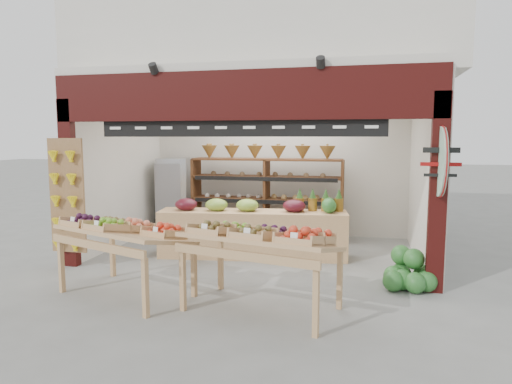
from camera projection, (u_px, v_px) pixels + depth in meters
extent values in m
plane|color=slate|center=(253.00, 259.00, 7.77)|extent=(60.00, 60.00, 0.00)
cube|color=beige|center=(278.00, 163.00, 9.81)|extent=(5.76, 0.18, 3.00)
cube|color=beige|center=(120.00, 166.00, 8.81)|extent=(0.18, 3.38, 3.00)
cube|color=beige|center=(425.00, 171.00, 7.54)|extent=(0.18, 3.38, 3.00)
cube|color=beige|center=(261.00, 80.00, 7.99)|extent=(5.76, 3.38, 0.12)
cube|color=beige|center=(273.00, 27.00, 8.91)|extent=(6.36, 4.60, 2.40)
cube|color=black|center=(236.00, 95.00, 6.44)|extent=(5.70, 0.14, 0.70)
cube|color=black|center=(69.00, 184.00, 7.22)|extent=(0.22, 0.14, 2.65)
cube|color=black|center=(438.00, 194.00, 5.97)|extent=(0.22, 0.14, 2.65)
cube|color=black|center=(236.00, 128.00, 6.52)|extent=(4.20, 0.05, 0.26)
cylinder|color=white|center=(244.00, 110.00, 6.54)|extent=(0.34, 0.05, 0.34)
cube|color=#936743|center=(67.00, 196.00, 7.15)|extent=(0.60, 0.04, 1.80)
cylinder|color=#A7D2B7|center=(441.00, 162.00, 5.84)|extent=(0.04, 0.90, 0.90)
cylinder|color=maroon|center=(441.00, 162.00, 5.81)|extent=(0.01, 0.92, 0.92)
cube|color=brown|center=(196.00, 197.00, 9.63)|extent=(0.05, 0.51, 1.62)
cube|color=brown|center=(266.00, 199.00, 9.29)|extent=(0.05, 0.51, 1.62)
cube|color=brown|center=(342.00, 201.00, 8.94)|extent=(0.05, 0.51, 1.62)
cube|color=brown|center=(266.00, 221.00, 9.34)|extent=(3.03, 0.51, 0.04)
cube|color=brown|center=(266.00, 199.00, 9.29)|extent=(3.03, 0.51, 0.04)
cube|color=brown|center=(267.00, 177.00, 9.23)|extent=(3.03, 0.51, 0.04)
cube|color=brown|center=(267.00, 159.00, 9.19)|extent=(3.03, 0.51, 0.04)
cone|color=olive|center=(209.00, 152.00, 9.45)|extent=(0.32, 0.32, 0.28)
cone|color=olive|center=(232.00, 152.00, 9.34)|extent=(0.32, 0.32, 0.28)
cone|color=olive|center=(255.00, 152.00, 9.23)|extent=(0.32, 0.32, 0.28)
cone|color=olive|center=(278.00, 153.00, 9.12)|extent=(0.32, 0.32, 0.28)
cone|color=olive|center=(303.00, 153.00, 9.01)|extent=(0.32, 0.32, 0.28)
cone|color=olive|center=(327.00, 153.00, 8.90)|extent=(0.32, 0.32, 0.28)
cube|color=silver|center=(174.00, 196.00, 9.84)|extent=(0.75, 0.75, 1.62)
cube|color=silver|center=(181.00, 243.00, 8.23)|extent=(0.43, 0.35, 0.34)
cube|color=silver|center=(183.00, 226.00, 8.18)|extent=(0.39, 0.32, 0.28)
cube|color=#144D24|center=(210.00, 246.00, 8.07)|extent=(0.41, 0.33, 0.28)
cube|color=silver|center=(214.00, 242.00, 8.46)|extent=(0.37, 0.30, 0.27)
cube|color=tan|center=(253.00, 234.00, 7.86)|extent=(3.27, 1.05, 0.80)
ellipsoid|color=#59141E|center=(186.00, 204.00, 7.91)|extent=(0.39, 0.36, 0.21)
ellipsoid|color=#8CB23F|center=(217.00, 205.00, 7.86)|extent=(0.39, 0.36, 0.21)
ellipsoid|color=#8CB23F|center=(247.00, 205.00, 7.81)|extent=(0.39, 0.36, 0.21)
ellipsoid|color=#59141E|center=(294.00, 206.00, 7.74)|extent=(0.39, 0.36, 0.21)
cylinder|color=olive|center=(300.00, 204.00, 7.86)|extent=(0.15, 0.15, 0.22)
cylinder|color=olive|center=(313.00, 204.00, 7.84)|extent=(0.15, 0.15, 0.22)
cylinder|color=olive|center=(326.00, 205.00, 7.82)|extent=(0.15, 0.15, 0.22)
cylinder|color=olive|center=(339.00, 205.00, 7.80)|extent=(0.15, 0.15, 0.22)
cube|color=tan|center=(126.00, 235.00, 5.93)|extent=(1.93, 1.48, 0.25)
cube|color=tan|center=(61.00, 267.00, 6.07)|extent=(0.08, 0.08, 0.70)
cube|color=tan|center=(145.00, 288.00, 5.20)|extent=(0.08, 0.08, 0.70)
cube|color=tan|center=(113.00, 253.00, 6.76)|extent=(0.08, 0.08, 0.70)
cube|color=tan|center=(194.00, 270.00, 5.90)|extent=(0.08, 0.08, 0.70)
cube|color=tan|center=(262.00, 242.00, 5.39)|extent=(1.96, 1.36, 0.26)
cube|color=tan|center=(183.00, 281.00, 5.41)|extent=(0.07, 0.07, 0.73)
cube|color=tan|center=(316.00, 303.00, 4.69)|extent=(0.07, 0.07, 0.73)
cube|color=tan|center=(221.00, 263.00, 6.20)|extent=(0.07, 0.07, 0.73)
cube|color=tan|center=(340.00, 279.00, 5.47)|extent=(0.07, 0.07, 0.73)
sphere|color=#18481B|center=(402.00, 280.00, 6.17)|extent=(0.29, 0.29, 0.29)
sphere|color=#18481B|center=(426.00, 281.00, 6.10)|extent=(0.29, 0.29, 0.29)
sphere|color=#18481B|center=(401.00, 273.00, 6.47)|extent=(0.29, 0.29, 0.29)
sphere|color=#18481B|center=(424.00, 275.00, 6.40)|extent=(0.29, 0.29, 0.29)
sphere|color=#18481B|center=(414.00, 259.00, 6.25)|extent=(0.29, 0.29, 0.29)
sphere|color=#18481B|center=(415.00, 283.00, 6.04)|extent=(0.29, 0.29, 0.29)
sphere|color=#18481B|center=(394.00, 276.00, 6.34)|extent=(0.29, 0.29, 0.29)
sphere|color=#18481B|center=(401.00, 255.00, 6.46)|extent=(0.29, 0.29, 0.29)
sphere|color=#18481B|center=(429.00, 278.00, 6.27)|extent=(0.29, 0.29, 0.29)
sphere|color=#18481B|center=(393.00, 281.00, 6.12)|extent=(0.29, 0.29, 0.29)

